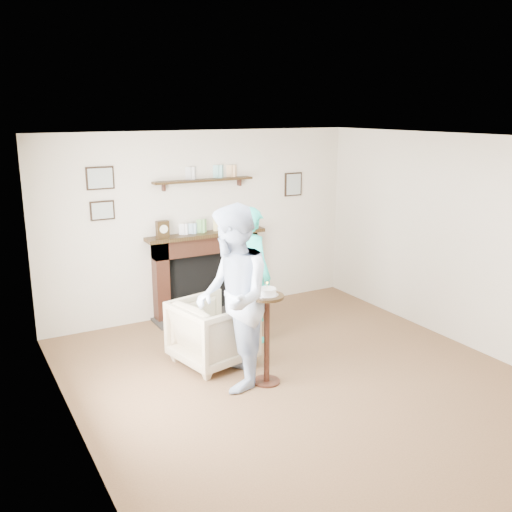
# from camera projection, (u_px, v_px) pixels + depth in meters

# --- Properties ---
(ground) EXTENTS (5.00, 5.00, 0.00)m
(ground) POSITION_uv_depth(u_px,v_px,m) (302.00, 382.00, 5.96)
(ground) COLOR brown
(ground) RESTS_ON ground
(room_shell) EXTENTS (4.54, 5.02, 2.52)m
(room_shell) POSITION_uv_depth(u_px,v_px,m) (270.00, 218.00, 6.14)
(room_shell) COLOR beige
(room_shell) RESTS_ON ground
(armchair) EXTENTS (0.94, 0.93, 0.73)m
(armchair) POSITION_uv_depth(u_px,v_px,m) (214.00, 362.00, 6.43)
(armchair) COLOR tan
(armchair) RESTS_ON ground
(man) EXTENTS (1.00, 1.11, 1.88)m
(man) POSITION_uv_depth(u_px,v_px,m) (233.00, 384.00, 5.92)
(man) COLOR #CBDBFF
(man) RESTS_ON ground
(woman) EXTENTS (0.52, 0.68, 1.66)m
(woman) POSITION_uv_depth(u_px,v_px,m) (251.00, 338.00, 7.09)
(woman) COLOR teal
(woman) RESTS_ON ground
(pedestal_table) EXTENTS (0.34, 0.34, 1.10)m
(pedestal_table) POSITION_uv_depth(u_px,v_px,m) (267.00, 321.00, 5.78)
(pedestal_table) COLOR black
(pedestal_table) RESTS_ON ground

